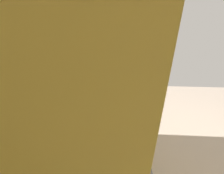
{
  "coord_description": "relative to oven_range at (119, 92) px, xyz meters",
  "views": [
    {
      "loc": [
        -1.61,
        1.37,
        2.07
      ],
      "look_at": [
        -0.26,
        1.44,
        1.43
      ],
      "focal_mm": 21.12,
      "sensor_mm": 36.0,
      "label": 1
    }
  ],
  "objects": [
    {
      "name": "wall_back",
      "position": [
        -1.5,
        0.39,
        0.95
      ],
      "size": [
        3.83,
        0.12,
        2.83
      ],
      "primitive_type": "cube",
      "color": "#DDD587",
      "rests_on": "ground_plane"
    },
    {
      "name": "upper_cabinets",
      "position": [
        -1.82,
        0.15,
        1.35
      ],
      "size": [
        2.29,
        0.36,
        0.6
      ],
      "color": "#D5B564"
    },
    {
      "name": "bowl",
      "position": [
        -1.34,
        -0.09,
        0.47
      ],
      "size": [
        0.15,
        0.15,
        0.06
      ],
      "color": "#D84C47",
      "rests_on": "counter_run"
    },
    {
      "name": "counter_run",
      "position": [
        -1.82,
        0.03,
        -0.01
      ],
      "size": [
        3.06,
        0.63,
        0.9
      ],
      "color": "#CEBB68",
      "rests_on": "ground_plane"
    },
    {
      "name": "oven_range",
      "position": [
        0.0,
        0.0,
        0.0
      ],
      "size": [
        0.6,
        0.67,
        1.08
      ],
      "color": "black",
      "rests_on": "ground_plane"
    },
    {
      "name": "ground_plane",
      "position": [
        -1.5,
        -1.34,
        -0.47
      ],
      "size": [
        5.94,
        5.94,
        0.0
      ],
      "primitive_type": "plane",
      "color": "gray"
    },
    {
      "name": "microwave",
      "position": [
        -2.13,
        0.04,
        0.6
      ],
      "size": [
        0.47,
        0.36,
        0.33
      ],
      "color": "white",
      "rests_on": "counter_run"
    },
    {
      "name": "kettle",
      "position": [
        -0.77,
        -0.09,
        0.52
      ],
      "size": [
        0.21,
        0.16,
        0.18
      ],
      "color": "black",
      "rests_on": "counter_run"
    }
  ]
}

